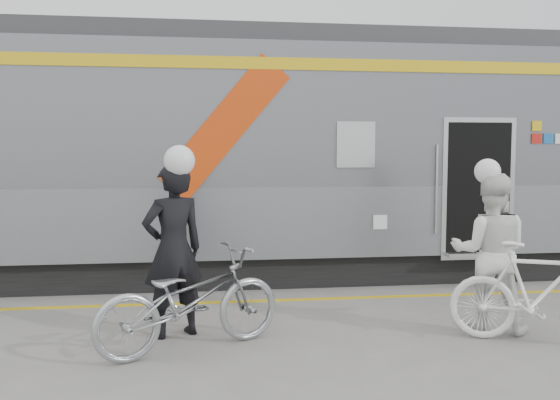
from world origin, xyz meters
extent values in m
plane|color=slate|center=(0.00, 0.00, 0.00)|extent=(90.00, 90.00, 0.00)
cube|color=black|center=(1.59, 4.20, 0.25)|extent=(24.00, 2.70, 0.50)
cube|color=#9EA0A5|center=(1.59, 4.20, 1.05)|extent=(24.00, 3.00, 1.10)
cube|color=slate|center=(1.59, 4.20, 2.70)|extent=(24.00, 3.00, 2.20)
cube|color=#38383A|center=(1.59, 4.20, 3.95)|extent=(24.00, 2.64, 0.30)
cube|color=gold|center=(1.59, 2.69, 3.45)|extent=(24.00, 0.02, 0.18)
cube|color=#CB3B0B|center=(-0.21, 2.69, 2.50)|extent=(1.96, 0.01, 2.19)
cube|color=black|center=(1.79, 2.69, 2.25)|extent=(0.55, 0.02, 0.65)
cube|color=black|center=(3.79, 2.90, 1.55)|extent=(1.05, 0.45, 2.10)
cube|color=silver|center=(3.79, 2.69, 1.55)|extent=(1.20, 0.02, 2.25)
cylinder|color=silver|center=(3.09, 2.67, 1.55)|extent=(0.04, 0.04, 1.40)
cube|color=silver|center=(3.79, 2.65, 0.52)|extent=(1.05, 0.25, 0.06)
cube|color=gold|center=(4.74, 2.69, 2.55)|extent=(0.16, 0.01, 0.16)
cube|color=red|center=(4.74, 2.69, 2.35)|extent=(0.16, 0.01, 0.16)
cube|color=#1A5EAA|center=(4.94, 2.69, 2.35)|extent=(0.16, 0.01, 0.16)
cube|color=silver|center=(5.14, 2.69, 2.35)|extent=(0.16, 0.01, 0.16)
cube|color=silver|center=(2.19, 2.69, 1.05)|extent=(0.22, 0.01, 0.22)
cube|color=gold|center=(0.00, 2.15, 0.00)|extent=(24.00, 0.12, 0.01)
imported|color=black|center=(-0.88, 0.69, 1.01)|extent=(0.87, 0.75, 2.02)
imported|color=#9A9DA1|center=(-0.68, 0.14, 0.56)|extent=(2.23, 1.56, 1.11)
imported|color=white|center=(2.85, 0.42, 0.94)|extent=(1.13, 1.02, 1.89)
imported|color=white|center=(3.15, -0.13, 0.57)|extent=(1.96, 1.25, 1.14)
sphere|color=white|center=(-0.88, 0.69, 2.19)|extent=(0.35, 0.35, 0.35)
sphere|color=white|center=(2.85, 0.42, 2.04)|extent=(0.30, 0.30, 0.30)
camera|label=1|loc=(-0.54, -6.17, 2.13)|focal=38.00mm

